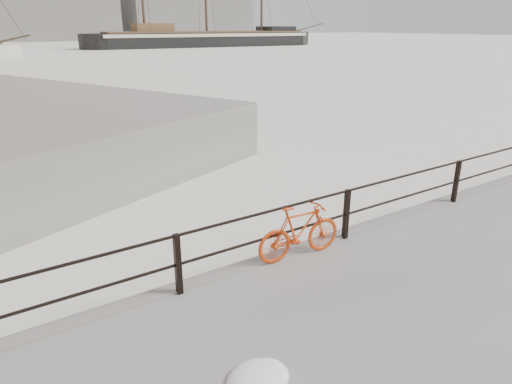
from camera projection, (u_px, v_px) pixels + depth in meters
ground at (445, 213)px, 10.95m from camera, size 400.00×400.00×0.00m
guardrail at (456, 181)px, 10.54m from camera, size 28.00×0.10×1.00m
bicycle at (300, 231)px, 8.00m from camera, size 1.67×0.40×1.00m
barque_black at (207, 47)px, 94.21m from camera, size 57.85×23.43×32.18m
industrial_west at (54, 7)px, 127.53m from camera, size 32.00×18.00×18.00m
industrial_east at (218, 17)px, 166.27m from camera, size 20.00×16.00×14.00m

